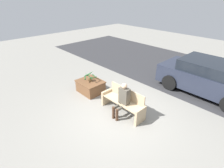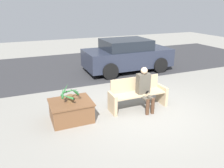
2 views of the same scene
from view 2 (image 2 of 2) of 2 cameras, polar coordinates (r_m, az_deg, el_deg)
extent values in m
plane|color=gray|center=(6.45, 8.59, -7.10)|extent=(30.00, 30.00, 0.00)
cube|color=#2D2D30|center=(11.36, -6.33, 5.03)|extent=(20.00, 6.00, 0.01)
cube|color=tan|center=(6.18, 0.10, -5.13)|extent=(0.09, 0.51, 0.58)
cube|color=tan|center=(6.95, 12.88, -2.73)|extent=(0.09, 0.51, 0.58)
cube|color=tan|center=(6.46, 6.93, -2.52)|extent=(1.58, 0.47, 0.04)
cube|color=tan|center=(6.57, 6.01, 0.08)|extent=(1.58, 0.04, 0.42)
cube|color=#4C473D|center=(6.37, 8.14, 0.14)|extent=(0.38, 0.22, 0.59)
sphere|color=tan|center=(6.23, 8.41, 3.47)|extent=(0.20, 0.20, 0.20)
cylinder|color=#4C473D|center=(6.29, 8.33, -3.58)|extent=(0.11, 0.44, 0.11)
cylinder|color=#4C473D|center=(6.37, 9.64, -3.33)|extent=(0.11, 0.44, 0.11)
cylinder|color=#472D1E|center=(6.20, 9.28, -5.91)|extent=(0.10, 0.10, 0.47)
cylinder|color=#472D1E|center=(6.28, 10.59, -5.62)|extent=(0.10, 0.10, 0.47)
cube|color=black|center=(6.26, 9.12, -2.17)|extent=(0.07, 0.09, 0.12)
cube|color=brown|center=(5.94, -10.60, -6.85)|extent=(1.05, 0.87, 0.53)
cube|color=brown|center=(5.84, -10.76, -4.70)|extent=(1.10, 0.92, 0.04)
cylinder|color=brown|center=(5.79, -10.83, -3.68)|extent=(0.16, 0.16, 0.19)
cone|color=#26602D|center=(5.79, -9.15, -2.01)|extent=(0.09, 0.40, 0.17)
cone|color=#26602D|center=(5.92, -10.70, -1.73)|extent=(0.39, 0.19, 0.14)
cone|color=#26602D|center=(5.80, -12.21, -1.48)|extent=(0.30, 0.28, 0.29)
cone|color=#26602D|center=(5.74, -12.75, -2.26)|extent=(0.15, 0.39, 0.20)
cone|color=#26602D|center=(5.59, -11.81, -3.23)|extent=(0.34, 0.30, 0.13)
cone|color=#26602D|center=(5.62, -9.84, -1.94)|extent=(0.31, 0.25, 0.30)
cube|color=#232838|center=(10.20, 4.02, 6.93)|extent=(3.95, 1.80, 0.79)
cube|color=black|center=(10.03, 3.60, 10.32)|extent=(2.05, 1.66, 0.45)
cylinder|color=black|center=(10.13, 12.51, 4.81)|extent=(0.68, 0.18, 0.68)
cylinder|color=black|center=(11.60, 7.43, 7.02)|extent=(0.68, 0.18, 0.68)
cylinder|color=black|center=(8.98, -0.44, 3.35)|extent=(0.68, 0.18, 0.68)
cylinder|color=black|center=(10.61, -4.17, 5.91)|extent=(0.68, 0.18, 0.68)
camera|label=1|loc=(6.79, 60.48, 19.19)|focal=28.00mm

